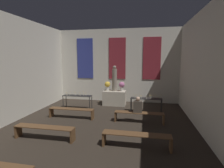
% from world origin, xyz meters
% --- Properties ---
extents(wall_back, '(7.88, 0.16, 4.61)m').
position_xyz_m(wall_back, '(0.00, 11.78, 2.33)').
color(wall_back, silver).
rests_on(wall_back, ground_plane).
extents(altar, '(1.33, 0.76, 0.85)m').
position_xyz_m(altar, '(0.00, 10.74, 0.43)').
color(altar, '#BCB29E').
rests_on(altar, ground_plane).
extents(statue, '(0.28, 0.28, 1.50)m').
position_xyz_m(statue, '(0.00, 10.74, 1.56)').
color(statue, gray).
rests_on(statue, altar).
extents(flower_vase_left, '(0.33, 0.33, 0.55)m').
position_xyz_m(flower_vase_left, '(-0.43, 10.74, 1.19)').
color(flower_vase_left, beige).
rests_on(flower_vase_left, altar).
extents(flower_vase_right, '(0.33, 0.33, 0.55)m').
position_xyz_m(flower_vase_right, '(0.43, 10.74, 1.19)').
color(flower_vase_right, beige).
rests_on(flower_vase_right, altar).
extents(candle_rack_left, '(1.58, 0.44, 0.96)m').
position_xyz_m(candle_rack_left, '(-1.85, 9.51, 0.68)').
color(candle_rack_left, black).
rests_on(candle_rack_left, ground_plane).
extents(candle_rack_right, '(1.58, 0.44, 0.96)m').
position_xyz_m(candle_rack_right, '(1.85, 9.51, 0.68)').
color(candle_rack_right, black).
rests_on(candle_rack_right, ground_plane).
extents(pew_third_left, '(2.10, 0.36, 0.45)m').
position_xyz_m(pew_third_left, '(-1.55, 5.80, 0.34)').
color(pew_third_left, brown).
rests_on(pew_third_left, ground_plane).
extents(pew_third_right, '(2.10, 0.36, 0.45)m').
position_xyz_m(pew_third_right, '(1.55, 5.80, 0.34)').
color(pew_third_right, brown).
rests_on(pew_third_right, ground_plane).
extents(pew_back_left, '(2.10, 0.36, 0.45)m').
position_xyz_m(pew_back_left, '(-1.55, 8.03, 0.34)').
color(pew_back_left, brown).
rests_on(pew_back_left, ground_plane).
extents(pew_back_right, '(2.10, 0.36, 0.45)m').
position_xyz_m(pew_back_right, '(1.55, 8.03, 0.34)').
color(pew_back_right, brown).
rests_on(pew_back_right, ground_plane).
extents(person_seated, '(0.36, 0.24, 0.69)m').
position_xyz_m(person_seated, '(1.49, 8.03, 0.75)').
color(person_seated, '#4C4238').
rests_on(person_seated, pew_back_right).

